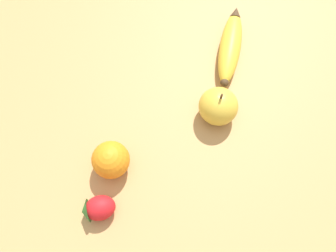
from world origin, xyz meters
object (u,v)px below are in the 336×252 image
banana (229,46)px  strawberry (96,208)px  orange (110,160)px  apple (217,106)px

banana → strawberry: same height
orange → banana: bearing=-133.6°
strawberry → apple: size_ratio=0.81×
orange → strawberry: (0.02, 0.08, -0.01)m
strawberry → apple: 0.29m
orange → strawberry: orange is taller
banana → orange: size_ratio=2.89×
banana → orange: orange is taller
orange → apple: apple is taller
banana → apple: apple is taller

